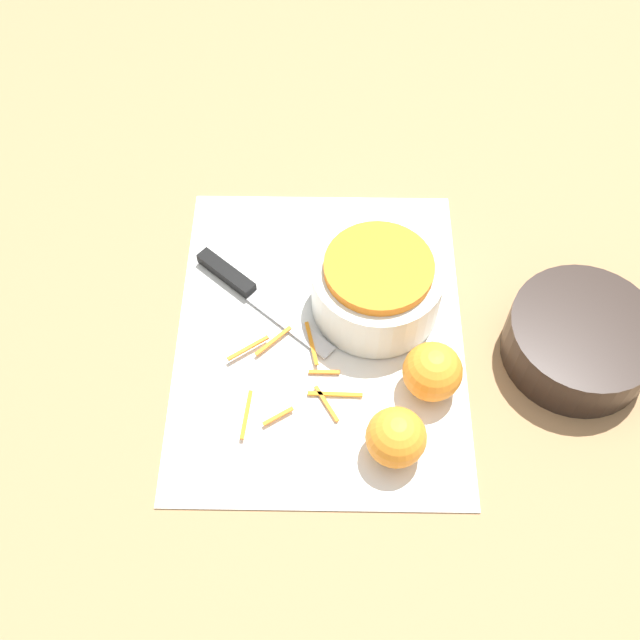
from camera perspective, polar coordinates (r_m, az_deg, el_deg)
name	(u,v)px	position (r m, az deg, el deg)	size (l,w,h in m)	color
ground_plane	(320,335)	(0.99, 0.00, -1.12)	(4.00, 4.00, 0.00)	#9E754C
cutting_board	(320,333)	(0.99, 0.00, -1.03)	(0.48, 0.38, 0.01)	silver
bowl_speckled	(377,285)	(0.98, 4.35, 2.65)	(0.17, 0.17, 0.09)	silver
bowl_dark	(580,340)	(1.00, 19.18, -1.45)	(0.19, 0.19, 0.07)	black
knife	(241,284)	(1.03, -6.06, 2.73)	(0.17, 0.19, 0.02)	black
orange_left	(396,437)	(0.88, 5.82, -8.89)	(0.07, 0.07, 0.07)	orange
orange_right	(432,372)	(0.92, 8.57, -3.91)	(0.07, 0.07, 0.07)	orange
peel_pile	(292,377)	(0.95, -2.13, -4.37)	(0.17, 0.17, 0.01)	orange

